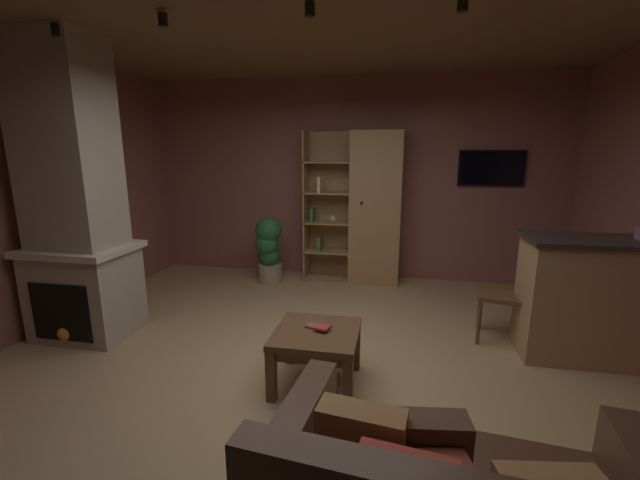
{
  "coord_description": "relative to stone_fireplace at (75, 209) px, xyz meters",
  "views": [
    {
      "loc": [
        0.64,
        -2.94,
        1.81
      ],
      "look_at": [
        0.0,
        0.4,
        1.05
      ],
      "focal_mm": 22.45,
      "sensor_mm": 36.0,
      "label": 1
    }
  ],
  "objects": [
    {
      "name": "track_light_spot_1",
      "position": [
        1.27,
        -0.34,
        1.47
      ],
      "size": [
        0.07,
        0.07,
        0.09
      ],
      "primitive_type": "cylinder",
      "color": "black"
    },
    {
      "name": "dining_chair",
      "position": [
        4.1,
        0.62,
        -0.74
      ],
      "size": [
        0.49,
        0.49,
        0.92
      ],
      "color": "brown",
      "rests_on": "ground"
    },
    {
      "name": "table_book_1",
      "position": [
        2.47,
        -0.44,
        -0.79
      ],
      "size": [
        0.13,
        0.13,
        0.02
      ],
      "primitive_type": "cube",
      "rotation": [
        0.0,
        0.0,
        -0.28
      ],
      "color": "#B22D2D",
      "rests_on": "coffee_table"
    },
    {
      "name": "potted_floor_plant",
      "position": [
        1.27,
        1.92,
        -0.77
      ],
      "size": [
        0.38,
        0.38,
        0.93
      ],
      "color": "#9E896B",
      "rests_on": "ground"
    },
    {
      "name": "wall_mounted_tv",
      "position": [
        4.21,
        2.43,
        0.32
      ],
      "size": [
        0.83,
        0.06,
        0.47
      ],
      "color": "black"
    },
    {
      "name": "bookshelf_cabinet",
      "position": [
        2.63,
        2.22,
        -0.24
      ],
      "size": [
        1.32,
        0.41,
        2.07
      ],
      "color": "#A87F51",
      "rests_on": "ground"
    },
    {
      "name": "window_pane_back",
      "position": [
        2.04,
        2.46,
        0.11
      ],
      "size": [
        0.68,
        0.01,
        0.84
      ],
      "primitive_type": "cube",
      "color": "white"
    },
    {
      "name": "track_light_spot_2",
      "position": [
        2.37,
        -0.35,
        1.47
      ],
      "size": [
        0.07,
        0.07,
        0.09
      ],
      "primitive_type": "cylinder",
      "color": "black"
    },
    {
      "name": "wall_back",
      "position": [
        2.35,
        2.5,
        0.14
      ],
      "size": [
        5.93,
        0.06,
        2.81
      ],
      "primitive_type": "cube",
      "color": "#8E544C",
      "rests_on": "ground"
    },
    {
      "name": "stone_fireplace",
      "position": [
        0.0,
        0.0,
        0.0
      ],
      "size": [
        0.95,
        0.74,
        2.81
      ],
      "color": "tan",
      "rests_on": "ground"
    },
    {
      "name": "coffee_table",
      "position": [
        2.43,
        -0.45,
        -0.91
      ],
      "size": [
        0.64,
        0.64,
        0.45
      ],
      "color": "brown",
      "rests_on": "ground"
    },
    {
      "name": "table_book_0",
      "position": [
        2.39,
        -0.39,
        -0.81
      ],
      "size": [
        0.12,
        0.11,
        0.02
      ],
      "primitive_type": "cube",
      "rotation": [
        0.0,
        0.0,
        -0.22
      ],
      "color": "brown",
      "rests_on": "coffee_table"
    },
    {
      "name": "track_light_spot_3",
      "position": [
        3.37,
        -0.26,
        1.47
      ],
      "size": [
        0.07,
        0.07,
        0.09
      ],
      "primitive_type": "cylinder",
      "color": "black"
    },
    {
      "name": "track_light_spot_0",
      "position": [
        0.3,
        -0.27,
        1.47
      ],
      "size": [
        0.07,
        0.07,
        0.09
      ],
      "primitive_type": "cylinder",
      "color": "black"
    },
    {
      "name": "floor",
      "position": [
        2.35,
        -0.31,
        -1.28
      ],
      "size": [
        5.81,
        5.56,
        0.02
      ],
      "primitive_type": "cube",
      "color": "tan",
      "rests_on": "ground"
    },
    {
      "name": "kitchen_bar_counter",
      "position": [
        4.81,
        0.41,
        -0.72
      ],
      "size": [
        1.4,
        0.58,
        1.09
      ],
      "color": "#A87F51",
      "rests_on": "ground"
    }
  ]
}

